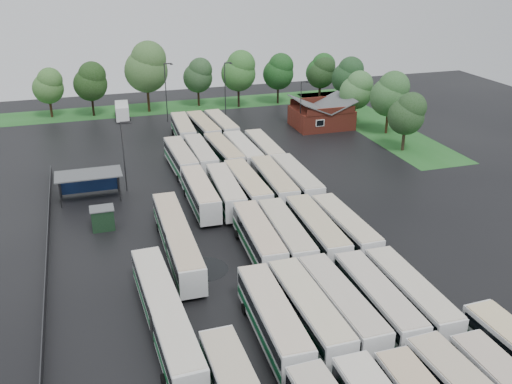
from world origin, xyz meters
name	(u,v)px	position (x,y,z in m)	size (l,w,h in m)	color
ground	(272,260)	(0.00, 0.00, 0.00)	(160.00, 160.00, 0.00)	black
brick_building	(321,117)	(24.00, 42.77, 1.87)	(10.07, 8.60, 5.39)	maroon
wash_shed	(89,177)	(-17.20, 22.02, 2.99)	(8.20, 4.20, 3.58)	#2D2D30
utility_hut	(103,218)	(-16.20, 12.60, 1.32)	(2.70, 2.20, 2.62)	black
grass_strip_north	(179,106)	(2.00, 64.80, 0.01)	(80.00, 10.00, 0.01)	#215E21
grass_strip_east	(370,122)	(34.00, 42.80, 0.01)	(10.00, 50.00, 0.01)	#215E21
west_fence	(47,250)	(-22.20, 8.00, 0.60)	(0.10, 50.00, 1.20)	#2D2D30
bus_r1c0	(273,319)	(-4.21, -12.37, 1.97)	(3.09, 12.92, 3.58)	silver
bus_r1c1	(308,312)	(-1.05, -12.23, 1.97)	(2.86, 12.88, 3.58)	silver
bus_r1c2	(340,306)	(1.85, -12.24, 1.96)	(2.92, 12.83, 3.56)	silver
bus_r1c3	(377,301)	(5.22, -12.45, 1.92)	(2.87, 12.58, 3.49)	silver
bus_r1c4	(410,295)	(8.36, -12.50, 1.91)	(2.78, 12.48, 3.47)	silver
bus_r2c1	(258,238)	(-1.02, 1.53, 1.94)	(3.26, 12.78, 3.53)	silver
bus_r2c2	(286,235)	(1.89, 1.18, 1.96)	(3.32, 12.93, 3.57)	silver
bus_r2c3	(316,231)	(5.29, 1.04, 1.98)	(3.20, 13.05, 3.61)	silver
bus_r2c4	(345,228)	(8.55, 0.94, 1.91)	(2.80, 12.53, 3.48)	silver
bus_r3c0	(200,194)	(-4.29, 14.89, 1.91)	(2.85, 12.54, 3.48)	silver
bus_r3c1	(226,191)	(-1.12, 14.73, 1.92)	(3.26, 12.64, 3.49)	silver
bus_r3c2	(247,187)	(1.82, 15.09, 1.97)	(2.77, 12.89, 3.59)	silver
bus_r3c3	(274,184)	(5.35, 15.09, 1.99)	(3.19, 13.06, 3.61)	silver
bus_r3c4	(296,181)	(8.45, 15.08, 1.98)	(2.89, 12.96, 3.60)	silver
bus_r4c0	(181,159)	(-4.25, 28.19, 1.91)	(2.92, 12.54, 3.47)	silver
bus_r4c1	(201,156)	(-1.29, 28.49, 1.91)	(2.66, 12.45, 3.46)	silver
bus_r4c2	(224,154)	(2.19, 28.51, 1.89)	(3.21, 12.47, 3.44)	silver
bus_r4c3	(243,152)	(5.05, 28.06, 1.93)	(2.83, 12.61, 3.50)	silver
bus_r4c4	(264,150)	(8.37, 28.22, 1.89)	(2.81, 12.39, 3.44)	silver
bus_r5c1	(183,130)	(-1.25, 42.14, 1.89)	(3.19, 12.48, 3.45)	silver
bus_r5c2	(203,129)	(2.09, 41.75, 1.92)	(3.29, 12.65, 3.49)	silver
bus_r5c3	(221,127)	(5.30, 42.08, 1.89)	(3.13, 12.43, 3.43)	silver
artic_bus_west_b	(177,239)	(-9.14, 3.96, 1.91)	(2.89, 18.56, 3.44)	silver
artic_bus_west_c	(165,315)	(-12.47, -9.10, 1.92)	(3.36, 18.74, 3.46)	silver
minibus	(122,111)	(-9.76, 59.02, 1.57)	(2.83, 6.63, 2.84)	white
tree_north_0	(49,86)	(-22.39, 64.06, 6.10)	(5.73, 5.73, 9.49)	#382314
tree_north_1	(91,81)	(-14.71, 62.71, 6.72)	(6.31, 6.31, 10.44)	black
tree_north_2	(147,67)	(-4.08, 62.47, 8.88)	(8.33, 8.33, 13.80)	#382514
tree_north_3	(199,75)	(6.26, 64.14, 6.30)	(5.92, 5.92, 9.80)	black
tree_north_4	(239,71)	(13.87, 60.89, 7.36)	(6.91, 6.91, 11.44)	black
tree_north_5	(279,71)	(22.40, 61.17, 6.68)	(6.27, 6.27, 10.38)	black
tree_north_6	(321,70)	(31.61, 60.81, 6.43)	(6.03, 6.03, 9.99)	#342718
tree_east_0	(408,113)	(31.43, 26.69, 6.07)	(5.74, 5.70, 9.44)	#3B2F1F
tree_east_1	(391,94)	(33.49, 35.71, 7.02)	(6.59, 6.59, 10.91)	#3B2514
tree_east_2	(357,90)	(30.82, 42.89, 6.28)	(5.90, 5.90, 9.77)	black
tree_east_3	(349,75)	(34.01, 52.92, 6.71)	(6.30, 6.30, 10.43)	black
tree_east_4	(322,72)	(31.49, 60.35, 6.23)	(5.85, 5.85, 9.69)	black
lamp_post_ne	(301,103)	(19.24, 40.77, 5.23)	(1.39, 0.27, 9.01)	#2D2D30
lamp_post_nw	(124,151)	(-12.39, 23.25, 5.51)	(1.46, 0.28, 9.48)	#2D2D30
lamp_post_back_w	(166,88)	(-1.78, 54.50, 6.28)	(1.67, 0.32, 10.81)	#2D2D30
lamp_post_back_e	(226,85)	(9.57, 55.27, 5.91)	(1.57, 0.31, 10.18)	#2D2D30
puddle_0	(360,373)	(0.82, -18.18, 0.00)	(6.41, 6.41, 0.01)	black
puddle_2	(204,269)	(-7.15, 0.25, 0.00)	(4.86, 4.86, 0.01)	black
puddle_3	(314,258)	(4.28, -0.87, 0.00)	(3.01, 3.01, 0.01)	black
puddle_4	(493,334)	(13.62, -17.20, 0.00)	(3.83, 3.83, 0.01)	black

